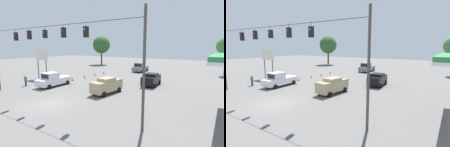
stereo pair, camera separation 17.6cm
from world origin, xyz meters
The scene contains 15 objects.
ground_plane centered at (0.00, 0.00, 0.00)m, with size 140.00×140.00×0.00m, color #605E5B.
overhead_signal_span centered at (0.03, 0.04, 5.58)m, with size 21.11×0.38×8.65m.
sedan_tan_crossing_near centered at (-2.59, -6.73, 1.05)m, with size 2.28×4.71×2.01m.
sedan_black_oncoming_far centered at (-5.68, -14.16, 0.97)m, with size 2.36×4.48×1.86m.
pickup_truck_white_parked_shoulder centered at (6.44, -5.60, 0.98)m, with size 2.37×5.41×2.12m.
pickup_truck_grey_withflow_deep centered at (1.81, -26.62, 0.98)m, with size 2.35×5.08×2.12m.
traffic_cone_nearest centered at (6.66, -3.43, 0.34)m, with size 0.34×0.34×0.68m, color orange.
traffic_cone_second centered at (6.77, -6.75, 0.34)m, with size 0.34×0.34×0.68m, color orange.
traffic_cone_third centered at (6.81, -9.89, 0.34)m, with size 0.34×0.34×0.68m, color orange.
traffic_cone_fourth centered at (6.81, -12.92, 0.34)m, with size 0.34×0.34×0.68m, color orange.
traffic_cone_fifth centered at (6.84, -15.91, 0.34)m, with size 0.34×0.34×0.68m, color orange.
traffic_cone_farthest centered at (6.88, -19.03, 0.34)m, with size 0.34×0.34×0.68m, color orange.
roadside_billboard centered at (12.77, -8.22, 4.00)m, with size 3.35×0.16×5.49m.
pedestrian centered at (9.93, -3.32, 0.82)m, with size 0.40×0.28×1.64m.
tree_horizon_right centered at (19.31, -34.87, 6.34)m, with size 5.56×5.56×9.15m.
Camera 2 is at (-15.25, 10.89, 5.98)m, focal length 28.00 mm.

